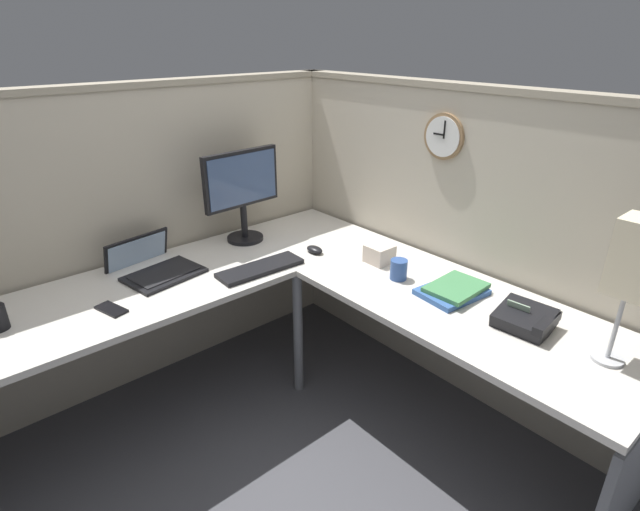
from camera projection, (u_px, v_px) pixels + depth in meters
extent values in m
plane|color=#47474C|center=(294.00, 416.00, 2.52)|extent=(6.80, 6.80, 0.00)
cube|color=#B7AD99|center=(134.00, 245.00, 2.59)|extent=(2.57, 0.10, 1.55)
cube|color=gray|center=(107.00, 86.00, 2.26)|extent=(2.57, 0.12, 0.03)
cube|color=#B7AD99|center=(456.00, 248.00, 2.54)|extent=(0.10, 2.37, 1.55)
cube|color=gray|center=(476.00, 87.00, 2.22)|extent=(0.12, 2.37, 0.03)
cube|color=beige|center=(167.00, 282.00, 2.33)|extent=(2.35, 0.66, 0.03)
cube|color=beige|center=(466.00, 310.00, 2.09)|extent=(0.66, 1.49, 0.03)
cylinder|color=slate|center=(298.00, 334.00, 2.59)|extent=(0.05, 0.05, 0.70)
cube|color=slate|center=(630.00, 479.00, 1.75)|extent=(0.58, 0.03, 0.60)
cylinder|color=black|center=(245.00, 238.00, 2.77)|extent=(0.20, 0.20, 0.02)
cylinder|color=black|center=(244.00, 221.00, 2.72)|extent=(0.04, 0.04, 0.20)
cube|color=black|center=(241.00, 179.00, 2.63)|extent=(0.46, 0.06, 0.30)
cube|color=#384C72|center=(243.00, 179.00, 2.61)|extent=(0.42, 0.03, 0.26)
cube|color=black|center=(164.00, 275.00, 2.35)|extent=(0.37, 0.29, 0.02)
cube|color=black|center=(164.00, 273.00, 2.35)|extent=(0.31, 0.22, 0.00)
cube|color=black|center=(137.00, 255.00, 2.47)|extent=(0.35, 0.12, 0.22)
cube|color=#99B2D1|center=(138.00, 256.00, 2.46)|extent=(0.31, 0.10, 0.18)
cube|color=black|center=(260.00, 268.00, 2.41)|extent=(0.44, 0.16, 0.02)
ellipsoid|color=black|center=(315.00, 250.00, 2.60)|extent=(0.06, 0.10, 0.03)
cube|color=black|center=(111.00, 309.00, 2.06)|extent=(0.10, 0.16, 0.01)
cube|color=black|center=(524.00, 319.00, 1.93)|extent=(0.21, 0.22, 0.10)
cube|color=#8CA58C|center=(518.00, 308.00, 1.94)|extent=(0.02, 0.09, 0.04)
cube|color=black|center=(547.00, 323.00, 1.87)|extent=(0.19, 0.06, 0.04)
cube|color=#335999|center=(452.00, 292.00, 2.18)|extent=(0.30, 0.24, 0.02)
cube|color=#3F7F4C|center=(456.00, 287.00, 2.18)|extent=(0.27, 0.20, 0.02)
cylinder|color=#B7BABF|center=(607.00, 358.00, 1.75)|extent=(0.11, 0.11, 0.01)
cylinder|color=#B7BABF|center=(616.00, 326.00, 1.69)|extent=(0.02, 0.02, 0.27)
cube|color=beige|center=(636.00, 257.00, 1.59)|extent=(0.13, 0.13, 0.26)
cylinder|color=#2D4C8C|center=(399.00, 269.00, 2.31)|extent=(0.08, 0.08, 0.10)
cube|color=beige|center=(379.00, 254.00, 2.48)|extent=(0.12, 0.12, 0.09)
cylinder|color=olive|center=(445.00, 136.00, 2.35)|extent=(0.03, 0.22, 0.22)
cylinder|color=white|center=(442.00, 137.00, 2.34)|extent=(0.00, 0.19, 0.19)
cube|color=black|center=(439.00, 134.00, 2.35)|extent=(0.00, 0.06, 0.01)
cube|color=black|center=(444.00, 130.00, 2.32)|extent=(0.00, 0.01, 0.08)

